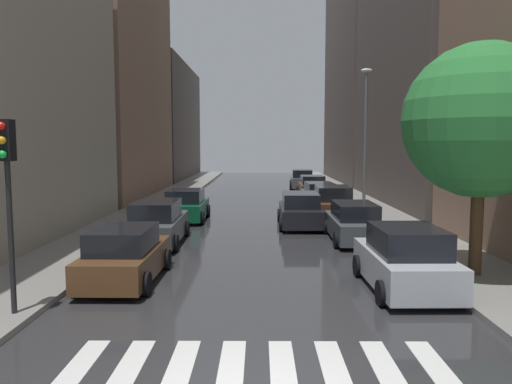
{
  "coord_description": "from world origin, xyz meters",
  "views": [
    {
      "loc": [
        0.04,
        -6.85,
        3.92
      ],
      "look_at": [
        -0.17,
        22.23,
        1.08
      ],
      "focal_mm": 34.65,
      "sensor_mm": 36.0,
      "label": 1
    }
  ],
  "objects_px": {
    "parked_car_left_third": "(186,206)",
    "parked_car_right_second": "(354,223)",
    "lamp_post_right": "(365,132)",
    "parked_car_left_nearest": "(125,256)",
    "street_tree_right": "(481,121)",
    "parked_car_right_fifth": "(312,186)",
    "parked_car_right_sixth": "(302,180)",
    "parked_car_left_second": "(157,224)",
    "traffic_light_left_corner": "(7,173)",
    "parked_car_right_third": "(332,204)",
    "parked_car_right_nearest": "(405,261)",
    "car_midroad": "(300,211)",
    "parked_car_right_fourth": "(319,195)"
  },
  "relations": [
    {
      "from": "lamp_post_right",
      "to": "car_midroad",
      "type": "bearing_deg",
      "value": -143.38
    },
    {
      "from": "parked_car_right_nearest",
      "to": "street_tree_right",
      "type": "relative_size",
      "value": 0.62
    },
    {
      "from": "parked_car_left_nearest",
      "to": "street_tree_right",
      "type": "bearing_deg",
      "value": -87.39
    },
    {
      "from": "parked_car_left_third",
      "to": "lamp_post_right",
      "type": "bearing_deg",
      "value": -84.69
    },
    {
      "from": "parked_car_right_fourth",
      "to": "street_tree_right",
      "type": "distance_m",
      "value": 17.15
    },
    {
      "from": "traffic_light_left_corner",
      "to": "parked_car_right_second",
      "type": "bearing_deg",
      "value": 44.32
    },
    {
      "from": "parked_car_left_nearest",
      "to": "car_midroad",
      "type": "bearing_deg",
      "value": -30.75
    },
    {
      "from": "parked_car_right_third",
      "to": "parked_car_left_third",
      "type": "bearing_deg",
      "value": 93.81
    },
    {
      "from": "parked_car_right_second",
      "to": "parked_car_right_sixth",
      "type": "height_order",
      "value": "parked_car_right_sixth"
    },
    {
      "from": "parked_car_left_nearest",
      "to": "parked_car_left_third",
      "type": "bearing_deg",
      "value": 0.16
    },
    {
      "from": "traffic_light_left_corner",
      "to": "lamp_post_right",
      "type": "bearing_deg",
      "value": 54.17
    },
    {
      "from": "lamp_post_right",
      "to": "parked_car_left_nearest",
      "type": "bearing_deg",
      "value": -127.48
    },
    {
      "from": "parked_car_right_fifth",
      "to": "parked_car_right_third",
      "type": "bearing_deg",
      "value": 179.05
    },
    {
      "from": "parked_car_left_second",
      "to": "parked_car_right_fifth",
      "type": "relative_size",
      "value": 1.12
    },
    {
      "from": "parked_car_right_sixth",
      "to": "parked_car_right_nearest",
      "type": "bearing_deg",
      "value": -177.25
    },
    {
      "from": "parked_car_right_sixth",
      "to": "parked_car_left_second",
      "type": "bearing_deg",
      "value": 164.76
    },
    {
      "from": "car_midroad",
      "to": "parked_car_right_third",
      "type": "bearing_deg",
      "value": -40.42
    },
    {
      "from": "parked_car_left_third",
      "to": "parked_car_right_nearest",
      "type": "distance_m",
      "value": 14.33
    },
    {
      "from": "parked_car_left_third",
      "to": "parked_car_right_second",
      "type": "xyz_separation_m",
      "value": [
        7.58,
        -5.32,
        -0.01
      ]
    },
    {
      "from": "street_tree_right",
      "to": "parked_car_right_fifth",
      "type": "bearing_deg",
      "value": 95.79
    },
    {
      "from": "parked_car_left_nearest",
      "to": "parked_car_left_second",
      "type": "height_order",
      "value": "parked_car_left_second"
    },
    {
      "from": "parked_car_right_third",
      "to": "car_midroad",
      "type": "distance_m",
      "value": 2.81
    },
    {
      "from": "parked_car_right_second",
      "to": "parked_car_left_third",
      "type": "bearing_deg",
      "value": 54.93
    },
    {
      "from": "traffic_light_left_corner",
      "to": "lamp_post_right",
      "type": "distance_m",
      "value": 18.83
    },
    {
      "from": "parked_car_right_sixth",
      "to": "street_tree_right",
      "type": "distance_m",
      "value": 29.69
    },
    {
      "from": "parked_car_left_third",
      "to": "car_midroad",
      "type": "xyz_separation_m",
      "value": [
        5.7,
        -1.83,
        0.01
      ]
    },
    {
      "from": "parked_car_right_second",
      "to": "parked_car_right_third",
      "type": "xyz_separation_m",
      "value": [
        -0.04,
        5.62,
        0.08
      ]
    },
    {
      "from": "parked_car_right_fourth",
      "to": "street_tree_right",
      "type": "bearing_deg",
      "value": -173.73
    },
    {
      "from": "parked_car_right_fourth",
      "to": "parked_car_left_nearest",
      "type": "bearing_deg",
      "value": 153.45
    },
    {
      "from": "parked_car_left_second",
      "to": "street_tree_right",
      "type": "relative_size",
      "value": 0.71
    },
    {
      "from": "traffic_light_left_corner",
      "to": "parked_car_right_nearest",
      "type": "bearing_deg",
      "value": 13.81
    },
    {
      "from": "parked_car_left_second",
      "to": "traffic_light_left_corner",
      "type": "relative_size",
      "value": 1.1
    },
    {
      "from": "parked_car_right_second",
      "to": "parked_car_right_fourth",
      "type": "distance_m",
      "value": 10.89
    },
    {
      "from": "parked_car_left_third",
      "to": "lamp_post_right",
      "type": "height_order",
      "value": "lamp_post_right"
    },
    {
      "from": "parked_car_left_second",
      "to": "parked_car_right_fourth",
      "type": "height_order",
      "value": "parked_car_left_second"
    },
    {
      "from": "parked_car_right_sixth",
      "to": "car_midroad",
      "type": "bearing_deg",
      "value": 177.32
    },
    {
      "from": "parked_car_right_fourth",
      "to": "traffic_light_left_corner",
      "type": "relative_size",
      "value": 1.04
    },
    {
      "from": "parked_car_right_fourth",
      "to": "street_tree_right",
      "type": "relative_size",
      "value": 0.67
    },
    {
      "from": "parked_car_right_third",
      "to": "street_tree_right",
      "type": "distance_m",
      "value": 12.12
    },
    {
      "from": "parked_car_right_third",
      "to": "parked_car_right_fifth",
      "type": "xyz_separation_m",
      "value": [
        0.18,
        11.57,
        -0.08
      ]
    },
    {
      "from": "parked_car_right_second",
      "to": "lamp_post_right",
      "type": "height_order",
      "value": "lamp_post_right"
    },
    {
      "from": "parked_car_right_nearest",
      "to": "car_midroad",
      "type": "distance_m",
      "value": 10.46
    },
    {
      "from": "parked_car_right_nearest",
      "to": "parked_car_left_second",
      "type": "bearing_deg",
      "value": 51.28
    },
    {
      "from": "parked_car_left_nearest",
      "to": "traffic_light_left_corner",
      "type": "relative_size",
      "value": 0.97
    },
    {
      "from": "parked_car_right_fifth",
      "to": "street_tree_right",
      "type": "relative_size",
      "value": 0.64
    },
    {
      "from": "parked_car_left_nearest",
      "to": "parked_car_right_third",
      "type": "height_order",
      "value": "parked_car_right_third"
    },
    {
      "from": "parked_car_left_nearest",
      "to": "parked_car_right_sixth",
      "type": "distance_m",
      "value": 30.67
    },
    {
      "from": "parked_car_left_second",
      "to": "parked_car_left_nearest",
      "type": "bearing_deg",
      "value": -178.72
    },
    {
      "from": "parked_car_left_nearest",
      "to": "parked_car_right_fourth",
      "type": "bearing_deg",
      "value": -23.62
    },
    {
      "from": "car_midroad",
      "to": "street_tree_right",
      "type": "height_order",
      "value": "street_tree_right"
    }
  ]
}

